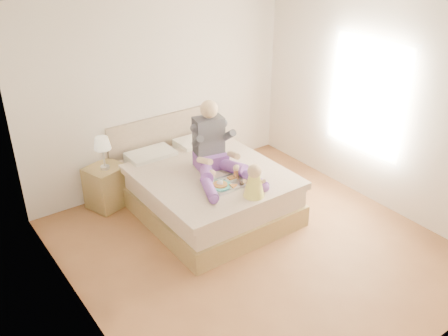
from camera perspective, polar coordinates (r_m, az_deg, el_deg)
room at (r=5.28m, az=4.51°, el=4.63°), size 4.02×4.22×2.71m
bed at (r=6.54m, az=-2.45°, el=-2.15°), size 1.70×2.18×1.00m
nightstand at (r=6.78m, az=-13.26°, el=-2.06°), size 0.57×0.54×0.57m
lamp at (r=6.46m, az=-13.74°, el=2.56°), size 0.22×0.22×0.44m
adult at (r=6.18m, az=-1.06°, el=1.87°), size 0.79×1.16×0.91m
tray at (r=5.97m, az=0.28°, el=-1.69°), size 0.44×0.35×0.13m
baby at (r=5.70m, az=3.46°, el=-1.72°), size 0.33×0.35×0.41m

